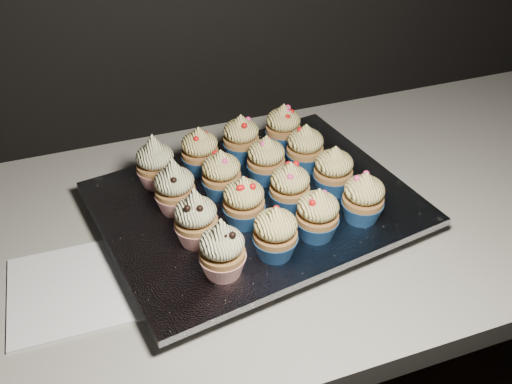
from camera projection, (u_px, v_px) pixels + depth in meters
worktop at (177, 244)px, 0.90m from camera, size 2.44×0.64×0.04m
napkin at (73, 288)px, 0.79m from camera, size 0.18×0.18×0.00m
baking_tray at (256, 211)px, 0.91m from camera, size 0.48×0.40×0.02m
foil_lining at (256, 203)px, 0.90m from camera, size 0.53×0.44×0.01m
cupcake_0 at (222, 250)px, 0.75m from camera, size 0.06×0.06×0.10m
cupcake_1 at (275, 233)px, 0.78m from camera, size 0.06×0.06×0.08m
cupcake_2 at (317, 215)px, 0.81m from camera, size 0.06×0.06×0.08m
cupcake_3 at (363, 198)px, 0.84m from camera, size 0.06×0.06×0.08m
cupcake_4 at (196, 219)px, 0.80m from camera, size 0.06×0.06×0.10m
cupcake_5 at (244, 202)px, 0.83m from camera, size 0.06×0.06×0.08m
cupcake_6 at (290, 187)px, 0.86m from camera, size 0.06×0.06×0.08m
cupcake_7 at (333, 171)px, 0.90m from camera, size 0.06×0.06×0.08m
cupcake_8 at (175, 188)px, 0.86m from camera, size 0.06×0.06×0.10m
cupcake_9 at (221, 175)px, 0.89m from camera, size 0.06×0.06×0.08m
cupcake_10 at (266, 160)px, 0.92m from camera, size 0.06×0.06×0.08m
cupcake_11 at (305, 148)px, 0.95m from camera, size 0.06×0.06×0.08m
cupcake_12 at (155, 163)px, 0.91m from camera, size 0.06×0.06×0.10m
cupcake_13 at (200, 151)px, 0.94m from camera, size 0.06×0.06×0.08m
cupcake_14 at (241, 138)px, 0.97m from camera, size 0.06×0.06×0.08m
cupcake_15 at (283, 127)px, 1.00m from camera, size 0.06×0.06×0.08m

